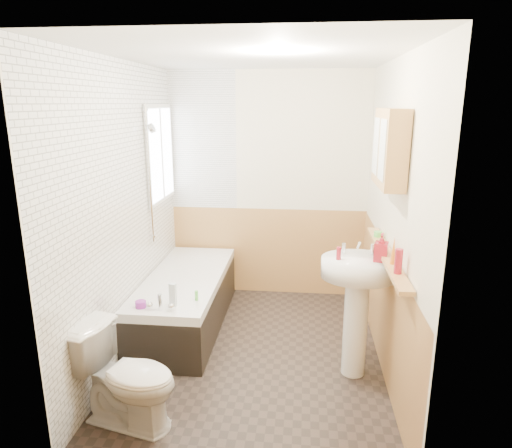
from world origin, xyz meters
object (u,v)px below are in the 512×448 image
object	(u,v)px
toilet	(127,377)
sink	(357,293)
bathtub	(186,299)
medicine_cabinet	(390,148)
pine_shelf	(386,255)

from	to	relation	value
toilet	sink	xyz separation A→B (m)	(1.60, 0.78, 0.36)
bathtub	medicine_cabinet	size ratio (longest dim) A/B	2.82
sink	pine_shelf	xyz separation A→B (m)	(0.20, -0.01, 0.32)
sink	pine_shelf	distance (m)	0.38
sink	medicine_cabinet	distance (m)	1.14
sink	bathtub	bearing A→B (deg)	165.00
bathtub	sink	size ratio (longest dim) A/B	1.57
bathtub	toilet	size ratio (longest dim) A/B	2.44
medicine_cabinet	sink	bearing A→B (deg)	-169.47
sink	medicine_cabinet	size ratio (longest dim) A/B	1.80
bathtub	pine_shelf	world-z (taller)	pine_shelf
toilet	pine_shelf	world-z (taller)	pine_shelf
toilet	medicine_cabinet	distance (m)	2.45
bathtub	pine_shelf	size ratio (longest dim) A/B	1.18
bathtub	sink	world-z (taller)	sink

